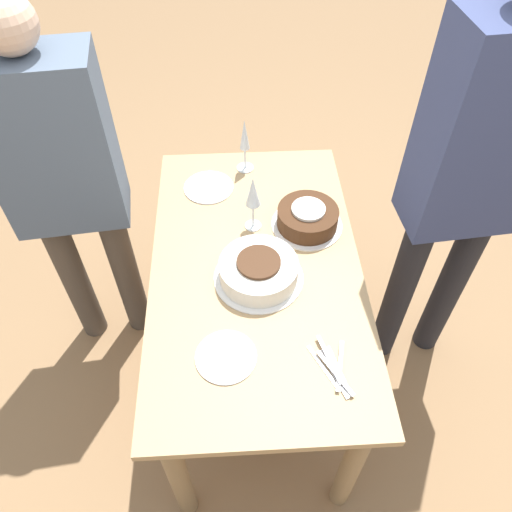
{
  "coord_description": "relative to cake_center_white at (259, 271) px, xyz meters",
  "views": [
    {
      "loc": [
        -1.12,
        0.06,
        2.09
      ],
      "look_at": [
        0.0,
        0.0,
        0.8
      ],
      "focal_mm": 35.0,
      "sensor_mm": 36.0,
      "label": 1
    }
  ],
  "objects": [
    {
      "name": "person_cutting",
      "position": [
        0.16,
        -0.71,
        0.27
      ],
      "size": [
        0.26,
        0.42,
        1.76
      ],
      "rotation": [
        0.0,
        0.0,
        1.67
      ],
      "color": "#232328",
      "rests_on": "ground_plane"
    },
    {
      "name": "cake_center_white",
      "position": [
        0.0,
        0.0,
        0.0
      ],
      "size": [
        0.31,
        0.31,
        0.09
      ],
      "color": "white",
      "rests_on": "dining_table"
    },
    {
      "name": "fork_pile",
      "position": [
        -0.36,
        -0.2,
        -0.03
      ],
      "size": [
        0.21,
        0.12,
        0.02
      ],
      "color": "silver",
      "rests_on": "dining_table"
    },
    {
      "name": "dining_table",
      "position": [
        0.06,
        0.01,
        -0.18
      ],
      "size": [
        1.28,
        0.73,
        0.75
      ],
      "color": "tan",
      "rests_on": "ground_plane"
    },
    {
      "name": "wine_glass_far",
      "position": [
        0.25,
        0.01,
        0.12
      ],
      "size": [
        0.06,
        0.06,
        0.23
      ],
      "color": "silver",
      "rests_on": "dining_table"
    },
    {
      "name": "wine_glass_near",
      "position": [
        0.59,
        0.02,
        0.11
      ],
      "size": [
        0.07,
        0.07,
        0.23
      ],
      "color": "silver",
      "rests_on": "dining_table"
    },
    {
      "name": "dessert_plate_left",
      "position": [
        -0.3,
        0.12,
        -0.04
      ],
      "size": [
        0.19,
        0.19,
        0.01
      ],
      "color": "silver",
      "rests_on": "dining_table"
    },
    {
      "name": "cake_front_chocolate",
      "position": [
        0.24,
        -0.2,
        -0.0
      ],
      "size": [
        0.27,
        0.27,
        0.09
      ],
      "color": "white",
      "rests_on": "dining_table"
    },
    {
      "name": "ground_plane",
      "position": [
        0.06,
        0.01,
        -0.79
      ],
      "size": [
        12.0,
        12.0,
        0.0
      ],
      "primitive_type": "plane",
      "color": "#8E6B47"
    },
    {
      "name": "person_watching",
      "position": [
        0.34,
        0.67,
        0.15
      ],
      "size": [
        0.26,
        0.42,
        1.57
      ],
      "rotation": [
        0.0,
        0.0,
        -1.46
      ],
      "color": "#4C4238",
      "rests_on": "ground_plane"
    },
    {
      "name": "dessert_plate_right",
      "position": [
        0.47,
        0.17,
        -0.04
      ],
      "size": [
        0.2,
        0.2,
        0.01
      ],
      "color": "silver",
      "rests_on": "dining_table"
    }
  ]
}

